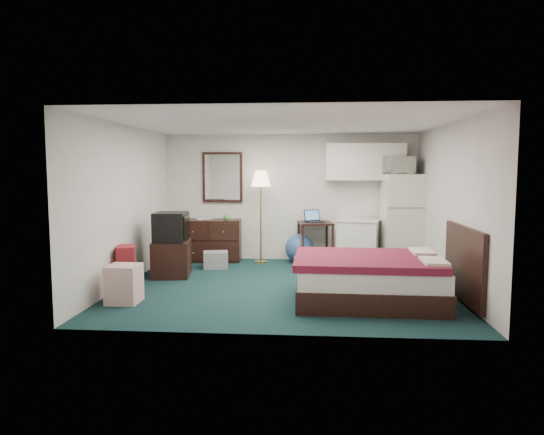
# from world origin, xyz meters

# --- Properties ---
(floor) EXTENTS (5.00, 4.50, 0.01)m
(floor) POSITION_xyz_m (0.00, 0.00, 0.00)
(floor) COLOR black
(floor) RESTS_ON ground
(ceiling) EXTENTS (5.00, 4.50, 0.01)m
(ceiling) POSITION_xyz_m (0.00, 0.00, 2.50)
(ceiling) COLOR beige
(ceiling) RESTS_ON walls
(walls) EXTENTS (5.01, 4.51, 2.50)m
(walls) POSITION_xyz_m (0.00, 0.00, 1.25)
(walls) COLOR beige
(walls) RESTS_ON floor
(mirror) EXTENTS (0.80, 0.06, 1.00)m
(mirror) POSITION_xyz_m (-1.35, 2.22, 1.65)
(mirror) COLOR white
(mirror) RESTS_ON walls
(upper_cabinets) EXTENTS (1.50, 0.35, 0.70)m
(upper_cabinets) POSITION_xyz_m (1.45, 2.08, 1.95)
(upper_cabinets) COLOR silver
(upper_cabinets) RESTS_ON walls
(headboard) EXTENTS (0.06, 1.56, 1.00)m
(headboard) POSITION_xyz_m (2.46, -0.81, 0.55)
(headboard) COLOR black
(headboard) RESTS_ON walls
(dresser) EXTENTS (1.23, 0.62, 0.82)m
(dresser) POSITION_xyz_m (-1.57, 1.98, 0.41)
(dresser) COLOR black
(dresser) RESTS_ON floor
(floor_lamp) EXTENTS (0.41, 0.41, 1.78)m
(floor_lamp) POSITION_xyz_m (-0.55, 1.91, 0.89)
(floor_lamp) COLOR gold
(floor_lamp) RESTS_ON floor
(desk) EXTENTS (0.72, 0.72, 0.80)m
(desk) POSITION_xyz_m (0.50, 1.93, 0.40)
(desk) COLOR black
(desk) RESTS_ON floor
(exercise_ball) EXTENTS (0.62, 0.62, 0.55)m
(exercise_ball) POSITION_xyz_m (0.20, 1.95, 0.28)
(exercise_ball) COLOR #2D5084
(exercise_ball) RESTS_ON floor
(kitchen_counter) EXTENTS (0.87, 0.74, 0.82)m
(kitchen_counter) POSITION_xyz_m (1.32, 1.91, 0.41)
(kitchen_counter) COLOR silver
(kitchen_counter) RESTS_ON floor
(fridge) EXTENTS (0.75, 0.75, 1.72)m
(fridge) POSITION_xyz_m (2.13, 1.87, 0.86)
(fridge) COLOR silver
(fridge) RESTS_ON floor
(bed) EXTENTS (1.97, 1.55, 0.62)m
(bed) POSITION_xyz_m (1.20, -0.81, 0.31)
(bed) COLOR #4A091B
(bed) RESTS_ON floor
(tv_stand) EXTENTS (0.69, 0.74, 0.60)m
(tv_stand) POSITION_xyz_m (-1.93, 0.54, 0.30)
(tv_stand) COLOR black
(tv_stand) RESTS_ON floor
(suitcase) EXTENTS (0.37, 0.47, 0.67)m
(suitcase) POSITION_xyz_m (-2.35, -0.42, 0.33)
(suitcase) COLOR maroon
(suitcase) RESTS_ON floor
(retail_box) EXTENTS (0.42, 0.42, 0.52)m
(retail_box) POSITION_xyz_m (-2.12, -1.12, 0.26)
(retail_box) COLOR white
(retail_box) RESTS_ON floor
(file_bin) EXTENTS (0.50, 0.41, 0.31)m
(file_bin) POSITION_xyz_m (-1.32, 1.26, 0.15)
(file_bin) COLOR gray
(file_bin) RESTS_ON floor
(cardboard_box_a) EXTENTS (0.32, 0.30, 0.22)m
(cardboard_box_a) POSITION_xyz_m (0.28, 1.37, 0.11)
(cardboard_box_a) COLOR #B7824E
(cardboard_box_a) RESTS_ON floor
(cardboard_box_b) EXTENTS (0.29, 0.31, 0.26)m
(cardboard_box_b) POSITION_xyz_m (0.76, 1.53, 0.13)
(cardboard_box_b) COLOR #B7824E
(cardboard_box_b) RESTS_ON floor
(laptop) EXTENTS (0.43, 0.40, 0.23)m
(laptop) POSITION_xyz_m (0.50, 1.90, 0.91)
(laptop) COLOR black
(laptop) RESTS_ON desk
(crt_tv) EXTENTS (0.56, 0.60, 0.49)m
(crt_tv) POSITION_xyz_m (-1.92, 0.49, 0.85)
(crt_tv) COLOR black
(crt_tv) RESTS_ON tv_stand
(microwave) EXTENTS (0.63, 0.39, 0.40)m
(microwave) POSITION_xyz_m (2.04, 1.84, 1.92)
(microwave) COLOR silver
(microwave) RESTS_ON fridge
(book_a) EXTENTS (0.16, 0.08, 0.23)m
(book_a) POSITION_xyz_m (-1.83, 1.95, 0.94)
(book_a) COLOR #B7824E
(book_a) RESTS_ON dresser
(book_b) EXTENTS (0.15, 0.04, 0.20)m
(book_b) POSITION_xyz_m (-1.65, 2.01, 0.92)
(book_b) COLOR #B7824E
(book_b) RESTS_ON dresser
(mug) EXTENTS (0.13, 0.10, 0.12)m
(mug) POSITION_xyz_m (-1.23, 1.91, 0.88)
(mug) COLOR #539F4C
(mug) RESTS_ON dresser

